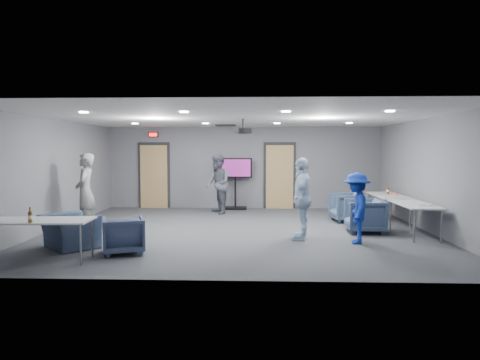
{
  "coord_description": "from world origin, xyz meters",
  "views": [
    {
      "loc": [
        0.42,
        -10.22,
        1.94
      ],
      "look_at": [
        0.02,
        0.31,
        1.2
      ],
      "focal_mm": 32.0,
      "sensor_mm": 36.0,
      "label": 1
    }
  ],
  "objects_px": {
    "chair_right_a": "(347,207)",
    "bottle_front": "(30,217)",
    "bottle_right": "(388,190)",
    "tv_stand": "(235,180)",
    "person_d": "(356,208)",
    "chair_right_b": "(365,216)",
    "projector": "(243,131)",
    "person_b": "(218,184)",
    "chair_front_b": "(69,231)",
    "table_front_left": "(37,222)",
    "person_a": "(85,192)",
    "table_right_a": "(388,197)",
    "person_c": "(302,199)",
    "table_right_b": "(414,206)",
    "chair_front_a": "(123,235)"
  },
  "relations": [
    {
      "from": "chair_right_a",
      "to": "bottle_right",
      "type": "height_order",
      "value": "bottle_right"
    },
    {
      "from": "table_right_b",
      "to": "bottle_front",
      "type": "height_order",
      "value": "bottle_front"
    },
    {
      "from": "person_d",
      "to": "table_front_left",
      "type": "height_order",
      "value": "person_d"
    },
    {
      "from": "person_b",
      "to": "tv_stand",
      "type": "xyz_separation_m",
      "value": [
        0.49,
        1.01,
        0.04
      ]
    },
    {
      "from": "table_right_a",
      "to": "table_right_b",
      "type": "xyz_separation_m",
      "value": [
        0.0,
        -1.9,
        -0.0
      ]
    },
    {
      "from": "bottle_right",
      "to": "projector",
      "type": "xyz_separation_m",
      "value": [
        -3.95,
        -1.52,
        1.58
      ]
    },
    {
      "from": "person_a",
      "to": "table_right_b",
      "type": "xyz_separation_m",
      "value": [
        7.72,
        -0.44,
        -0.25
      ]
    },
    {
      "from": "person_b",
      "to": "tv_stand",
      "type": "distance_m",
      "value": 1.13
    },
    {
      "from": "chair_right_b",
      "to": "table_right_a",
      "type": "xyz_separation_m",
      "value": [
        1.02,
        1.56,
        0.29
      ]
    },
    {
      "from": "person_b",
      "to": "person_d",
      "type": "xyz_separation_m",
      "value": [
        3.26,
        -4.06,
        -0.18
      ]
    },
    {
      "from": "chair_right_a",
      "to": "bottle_front",
      "type": "bearing_deg",
      "value": -59.13
    },
    {
      "from": "chair_right_a",
      "to": "bottle_front",
      "type": "relative_size",
      "value": 3.24
    },
    {
      "from": "chair_front_a",
      "to": "table_right_a",
      "type": "distance_m",
      "value": 7.16
    },
    {
      "from": "person_c",
      "to": "chair_right_a",
      "type": "xyz_separation_m",
      "value": [
        1.49,
        2.4,
        -0.5
      ]
    },
    {
      "from": "person_c",
      "to": "chair_right_b",
      "type": "distance_m",
      "value": 1.84
    },
    {
      "from": "person_a",
      "to": "table_right_a",
      "type": "distance_m",
      "value": 7.87
    },
    {
      "from": "bottle_right",
      "to": "projector",
      "type": "relative_size",
      "value": 0.64
    },
    {
      "from": "table_right_a",
      "to": "projector",
      "type": "xyz_separation_m",
      "value": [
        -3.9,
        -1.31,
        1.72
      ]
    },
    {
      "from": "person_a",
      "to": "chair_front_b",
      "type": "height_order",
      "value": "person_a"
    },
    {
      "from": "tv_stand",
      "to": "person_d",
      "type": "bearing_deg",
      "value": -61.43
    },
    {
      "from": "bottle_front",
      "to": "person_d",
      "type": "bearing_deg",
      "value": 18.51
    },
    {
      "from": "person_a",
      "to": "table_right_b",
      "type": "bearing_deg",
      "value": 76.47
    },
    {
      "from": "table_right_b",
      "to": "person_c",
      "type": "bearing_deg",
      "value": 101.01
    },
    {
      "from": "bottle_right",
      "to": "projector",
      "type": "bearing_deg",
      "value": -158.88
    },
    {
      "from": "person_a",
      "to": "person_c",
      "type": "xyz_separation_m",
      "value": [
        5.14,
        -0.94,
        -0.05
      ]
    },
    {
      "from": "person_c",
      "to": "tv_stand",
      "type": "xyz_separation_m",
      "value": [
        -1.68,
        4.73,
        0.06
      ]
    },
    {
      "from": "person_c",
      "to": "bottle_right",
      "type": "bearing_deg",
      "value": 145.48
    },
    {
      "from": "table_right_a",
      "to": "table_front_left",
      "type": "distance_m",
      "value": 8.6
    },
    {
      "from": "chair_right_a",
      "to": "chair_right_b",
      "type": "distance_m",
      "value": 1.56
    },
    {
      "from": "person_b",
      "to": "bottle_right",
      "type": "height_order",
      "value": "person_b"
    },
    {
      "from": "chair_front_b",
      "to": "bottle_right",
      "type": "relative_size",
      "value": 3.81
    },
    {
      "from": "chair_right_b",
      "to": "table_front_left",
      "type": "relative_size",
      "value": 0.46
    },
    {
      "from": "person_d",
      "to": "bottle_right",
      "type": "height_order",
      "value": "person_d"
    },
    {
      "from": "chair_right_b",
      "to": "projector",
      "type": "xyz_separation_m",
      "value": [
        -2.88,
        0.25,
        2.01
      ]
    },
    {
      "from": "person_d",
      "to": "chair_front_b",
      "type": "bearing_deg",
      "value": -73.13
    },
    {
      "from": "person_d",
      "to": "chair_right_b",
      "type": "xyz_separation_m",
      "value": [
        0.47,
        1.19,
        -0.34
      ]
    },
    {
      "from": "person_a",
      "to": "tv_stand",
      "type": "distance_m",
      "value": 5.14
    },
    {
      "from": "table_right_a",
      "to": "projector",
      "type": "relative_size",
      "value": 4.3
    },
    {
      "from": "chair_front_a",
      "to": "tv_stand",
      "type": "distance_m",
      "value": 6.42
    },
    {
      "from": "table_right_a",
      "to": "bottle_right",
      "type": "xyz_separation_m",
      "value": [
        0.05,
        0.21,
        0.14
      ]
    },
    {
      "from": "tv_stand",
      "to": "chair_front_b",
      "type": "bearing_deg",
      "value": -117.61
    },
    {
      "from": "chair_right_a",
      "to": "bottle_right",
      "type": "xyz_separation_m",
      "value": [
        1.15,
        0.22,
        0.44
      ]
    },
    {
      "from": "person_d",
      "to": "chair_front_b",
      "type": "relative_size",
      "value": 1.44
    },
    {
      "from": "bottle_front",
      "to": "bottle_right",
      "type": "height_order",
      "value": "bottle_right"
    },
    {
      "from": "person_a",
      "to": "chair_front_b",
      "type": "relative_size",
      "value": 1.82
    },
    {
      "from": "table_right_b",
      "to": "table_right_a",
      "type": "bearing_deg",
      "value": 0.0
    },
    {
      "from": "bottle_front",
      "to": "tv_stand",
      "type": "xyz_separation_m",
      "value": [
        3.08,
        7.04,
        0.13
      ]
    },
    {
      "from": "person_b",
      "to": "chair_right_b",
      "type": "height_order",
      "value": "person_b"
    },
    {
      "from": "chair_front_b",
      "to": "projector",
      "type": "xyz_separation_m",
      "value": [
        3.37,
        2.11,
        2.07
      ]
    },
    {
      "from": "chair_right_b",
      "to": "bottle_right",
      "type": "xyz_separation_m",
      "value": [
        1.07,
        1.78,
        0.44
      ]
    }
  ]
}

